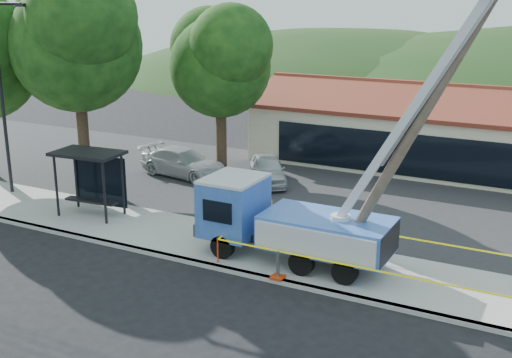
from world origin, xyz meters
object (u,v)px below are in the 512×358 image
at_px(car_silver, 268,185).
at_px(car_white, 184,178).
at_px(bus_shelter, 91,168).
at_px(leaning_pole, 427,107).
at_px(utility_truck, 290,218).

distance_m(car_silver, car_white, 4.58).
relative_size(bus_shelter, car_silver, 0.73).
xyz_separation_m(leaning_pole, car_silver, (-9.59, 8.28, -5.99)).
bearing_deg(utility_truck, car_silver, 121.36).
bearing_deg(car_white, utility_truck, -120.41).
relative_size(leaning_pole, bus_shelter, 3.55).
relative_size(utility_truck, leaning_pole, 1.01).
height_order(bus_shelter, car_silver, bus_shelter).
xyz_separation_m(leaning_pole, car_white, (-14.09, 7.41, -5.99)).
xyz_separation_m(leaning_pole, bus_shelter, (-14.05, 0.44, -3.78)).
xyz_separation_m(utility_truck, car_white, (-9.63, 7.54, -1.72)).
height_order(car_silver, car_white, car_white).
bearing_deg(car_white, leaning_pole, -110.05).
distance_m(utility_truck, bus_shelter, 9.62).
bearing_deg(car_silver, utility_truck, -90.16).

